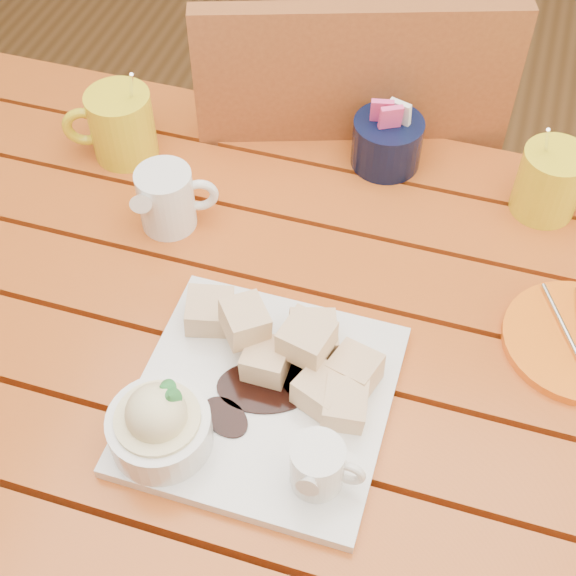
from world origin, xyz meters
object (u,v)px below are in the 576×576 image
(chair_far, at_px, (340,184))
(coffee_mug_right, at_px, (552,181))
(coffee_mug_left, at_px, (120,124))
(table, at_px, (273,370))
(dessert_plate, at_px, (243,399))

(chair_far, bearing_deg, coffee_mug_right, 131.48)
(coffee_mug_left, height_order, coffee_mug_right, coffee_mug_left)
(table, bearing_deg, coffee_mug_left, 142.41)
(table, xyz_separation_m, coffee_mug_left, (-0.30, 0.23, 0.16))
(coffee_mug_left, xyz_separation_m, chair_far, (0.27, 0.25, -0.27))
(coffee_mug_right, distance_m, chair_far, 0.46)
(table, xyz_separation_m, coffee_mug_right, (0.30, 0.29, 0.16))
(dessert_plate, distance_m, coffee_mug_left, 0.48)
(coffee_mug_left, relative_size, chair_far, 0.16)
(chair_far, bearing_deg, table, 75.09)
(table, bearing_deg, coffee_mug_right, 44.66)
(table, xyz_separation_m, dessert_plate, (0.01, -0.13, 0.14))
(dessert_plate, distance_m, chair_far, 0.66)
(chair_far, bearing_deg, coffee_mug_left, 24.69)
(coffee_mug_right, xyz_separation_m, chair_far, (-0.33, 0.19, -0.26))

